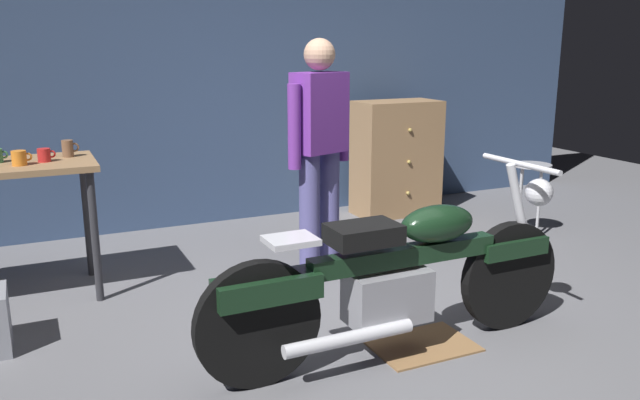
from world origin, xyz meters
The scene contains 10 objects.
ground_plane centered at (0.00, 0.00, 0.00)m, with size 12.00×12.00×0.00m, color slate.
back_wall centered at (0.00, 2.80, 1.55)m, with size 8.00×0.12×3.10m, color #384C70.
motorcycle centered at (0.03, -0.23, 0.45)m, with size 2.19×0.60×1.00m.
person_standing centered at (0.21, 1.16, 0.93)m, with size 0.54×0.33×1.67m.
shop_stool centered at (2.19, 1.14, 0.50)m, with size 0.32×0.32×0.64m.
wooden_dresser centered at (1.56, 2.30, 0.55)m, with size 0.80×0.47×1.10m.
drip_tray centered at (0.20, -0.23, 0.01)m, with size 0.56×0.40×0.01m, color olive.
mug_orange_travel centered at (-1.73, 1.37, 0.95)m, with size 0.12×0.09×0.09m.
mug_brown_stoneware centered at (-1.43, 1.57, 0.96)m, with size 0.11×0.07×0.11m.
mug_red_diner centered at (-1.58, 1.45, 0.94)m, with size 0.11×0.08×0.09m.
Camera 1 is at (-1.69, -2.95, 1.64)m, focal length 36.07 mm.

